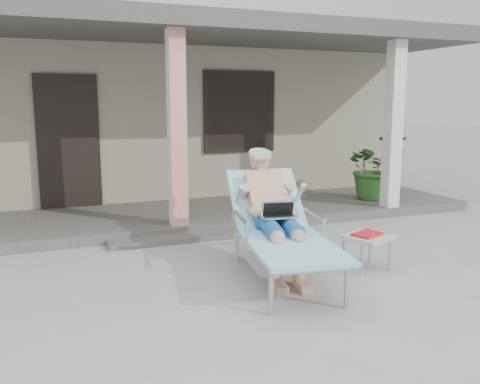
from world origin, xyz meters
name	(u,v)px	position (x,y,z in m)	size (l,w,h in m)	color
ground	(234,288)	(0.00, 0.00, 0.00)	(60.00, 60.00, 0.00)	#9E9E99
house	(126,109)	(0.00, 6.50, 1.67)	(10.40, 5.40, 3.30)	gray
porch_deck	(165,217)	(0.00, 3.00, 0.07)	(10.00, 2.00, 0.15)	#605B56
porch_overhang	(161,33)	(0.00, 2.95, 2.79)	(10.00, 2.30, 2.85)	silver
porch_step	(185,238)	(0.00, 1.85, 0.04)	(2.00, 0.30, 0.07)	#605B56
lounger	(277,196)	(0.58, 0.25, 0.85)	(1.11, 2.19, 1.38)	#B7B7BC
side_table	(367,239)	(1.59, 0.04, 0.34)	(0.58, 0.58, 0.40)	#BABAB5
potted_palm	(374,167)	(3.64, 2.78, 0.71)	(1.00, 0.87, 1.11)	#26591E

